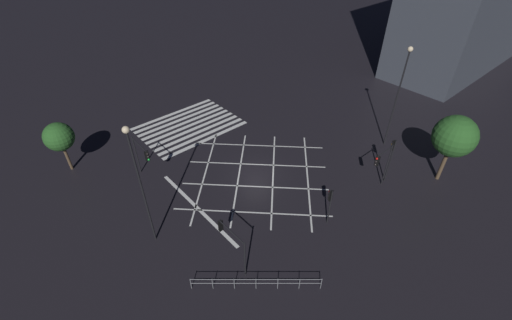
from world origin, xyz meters
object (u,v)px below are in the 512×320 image
at_px(traffic_light_median_north, 330,200).
at_px(street_lamp_west, 401,83).
at_px(traffic_light_se_cross, 142,154).
at_px(traffic_light_nw_cross, 392,153).
at_px(street_tree_near, 455,136).
at_px(traffic_light_ne_cross, 230,237).
at_px(street_tree_far, 59,137).
at_px(traffic_light_nw_main, 382,162).
at_px(street_lamp_east, 138,173).

relative_size(traffic_light_median_north, street_lamp_west, 0.33).
bearing_deg(traffic_light_se_cross, street_lamp_west, 62.55).
height_order(traffic_light_nw_cross, street_tree_near, street_tree_near).
height_order(traffic_light_ne_cross, street_tree_far, street_tree_far).
height_order(traffic_light_ne_cross, street_tree_near, street_tree_near).
xyz_separation_m(traffic_light_ne_cross, street_tree_far, (5.02, -18.32, 1.07)).
bearing_deg(street_tree_far, traffic_light_ne_cross, 105.34).
distance_m(street_lamp_west, street_tree_near, 6.80).
bearing_deg(traffic_light_se_cross, traffic_light_nw_cross, 48.56).
bearing_deg(street_tree_near, traffic_light_se_cross, -40.80).
bearing_deg(street_lamp_west, traffic_light_nw_cross, 31.77).
bearing_deg(traffic_light_median_north, traffic_light_nw_main, -93.44).
relative_size(traffic_light_median_north, street_tree_far, 0.68).
relative_size(traffic_light_se_cross, street_lamp_west, 0.39).
height_order(traffic_light_nw_cross, street_tree_far, street_tree_far).
xyz_separation_m(street_lamp_east, street_tree_near, (-22.97, 10.78, -1.90)).
bearing_deg(street_tree_far, traffic_light_nw_main, 132.67).
height_order(traffic_light_se_cross, traffic_light_ne_cross, traffic_light_se_cross).
xyz_separation_m(traffic_light_se_cross, traffic_light_nw_cross, (-16.18, 14.28, 0.21)).
xyz_separation_m(street_lamp_west, street_tree_near, (1.19, 6.30, -2.24)).
relative_size(street_lamp_east, street_tree_near, 1.55).
height_order(traffic_light_median_north, traffic_light_ne_cross, traffic_light_ne_cross).
distance_m(street_lamp_east, street_tree_near, 25.44).
bearing_deg(street_tree_near, street_tree_far, -43.61).
xyz_separation_m(traffic_light_median_north, street_lamp_east, (11.07, -7.46, 4.12)).
bearing_deg(street_lamp_east, street_tree_near, 154.87).
bearing_deg(street_lamp_east, traffic_light_median_north, 146.03).
xyz_separation_m(traffic_light_se_cross, traffic_light_ne_cross, (-0.29, 12.00, -0.39)).
xyz_separation_m(street_lamp_east, street_tree_far, (1.91, -12.93, -2.91)).
bearing_deg(traffic_light_nw_main, traffic_light_se_cross, -45.08).
distance_m(traffic_light_nw_main, street_tree_near, 6.62).
xyz_separation_m(traffic_light_se_cross, street_lamp_east, (2.82, 6.61, 3.59)).
relative_size(traffic_light_ne_cross, street_tree_far, 0.70).
bearing_deg(street_tree_far, street_tree_near, 136.39).
bearing_deg(street_lamp_west, traffic_light_median_north, 12.86).
height_order(traffic_light_nw_main, street_tree_near, street_tree_near).
bearing_deg(traffic_light_nw_cross, street_lamp_east, 68.02).
height_order(traffic_light_nw_cross, traffic_light_nw_main, traffic_light_nw_cross).
bearing_deg(street_lamp_east, traffic_light_nw_cross, 158.02).
xyz_separation_m(traffic_light_median_north, street_tree_far, (12.99, -20.39, 1.21)).
relative_size(traffic_light_nw_cross, traffic_light_nw_main, 1.03).
distance_m(traffic_light_se_cross, street_tree_near, 26.67).
distance_m(traffic_light_ne_cross, street_lamp_west, 21.51).
relative_size(street_lamp_east, street_tree_far, 2.02).
height_order(traffic_light_se_cross, street_tree_far, street_tree_far).
bearing_deg(traffic_light_nw_cross, traffic_light_ne_cross, 81.84).
xyz_separation_m(traffic_light_ne_cross, street_lamp_east, (3.11, -5.39, 3.98)).
xyz_separation_m(traffic_light_nw_main, street_lamp_east, (17.23, -7.83, 3.37)).
xyz_separation_m(street_tree_near, street_tree_far, (24.88, -23.70, -1.01)).
bearing_deg(traffic_light_nw_main, traffic_light_ne_cross, -9.81).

